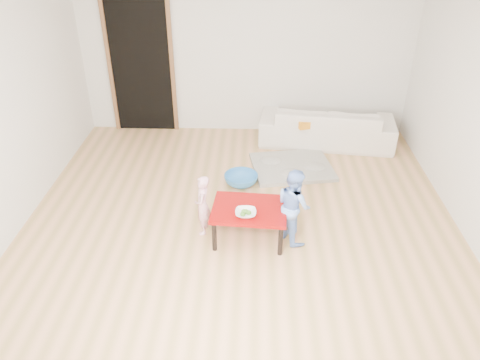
{
  "coord_description": "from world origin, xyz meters",
  "views": [
    {
      "loc": [
        0.14,
        -4.48,
        3.24
      ],
      "look_at": [
        0.0,
        -0.2,
        0.65
      ],
      "focal_mm": 35.0,
      "sensor_mm": 36.0,
      "label": 1
    }
  ],
  "objects_px": {
    "sofa": "(327,125)",
    "child_pink": "(203,205)",
    "bowl": "(246,213)",
    "basin": "(241,179)",
    "red_table": "(249,223)",
    "child_blue": "(294,205)"
  },
  "relations": [
    {
      "from": "sofa",
      "to": "child_blue",
      "type": "height_order",
      "value": "child_blue"
    },
    {
      "from": "sofa",
      "to": "red_table",
      "type": "height_order",
      "value": "sofa"
    },
    {
      "from": "bowl",
      "to": "child_pink",
      "type": "bearing_deg",
      "value": 153.58
    },
    {
      "from": "sofa",
      "to": "child_pink",
      "type": "distance_m",
      "value": 2.84
    },
    {
      "from": "bowl",
      "to": "basin",
      "type": "relative_size",
      "value": 0.5
    },
    {
      "from": "child_pink",
      "to": "basin",
      "type": "bearing_deg",
      "value": 158.64
    },
    {
      "from": "child_pink",
      "to": "sofa",
      "type": "bearing_deg",
      "value": 143.79
    },
    {
      "from": "child_pink",
      "to": "basin",
      "type": "relative_size",
      "value": 1.6
    },
    {
      "from": "bowl",
      "to": "basin",
      "type": "height_order",
      "value": "bowl"
    },
    {
      "from": "sofa",
      "to": "basin",
      "type": "relative_size",
      "value": 4.5
    },
    {
      "from": "red_table",
      "to": "child_blue",
      "type": "relative_size",
      "value": 0.93
    },
    {
      "from": "child_pink",
      "to": "child_blue",
      "type": "bearing_deg",
      "value": 84.51
    },
    {
      "from": "sofa",
      "to": "bowl",
      "type": "height_order",
      "value": "sofa"
    },
    {
      "from": "sofa",
      "to": "basin",
      "type": "bearing_deg",
      "value": 52.22
    },
    {
      "from": "sofa",
      "to": "red_table",
      "type": "relative_size",
      "value": 2.5
    },
    {
      "from": "sofa",
      "to": "basin",
      "type": "height_order",
      "value": "sofa"
    },
    {
      "from": "bowl",
      "to": "child_blue",
      "type": "height_order",
      "value": "child_blue"
    },
    {
      "from": "sofa",
      "to": "child_pink",
      "type": "bearing_deg",
      "value": 61.31
    },
    {
      "from": "bowl",
      "to": "basin",
      "type": "bearing_deg",
      "value": 94.01
    },
    {
      "from": "sofa",
      "to": "bowl",
      "type": "bearing_deg",
      "value": 72.17
    },
    {
      "from": "child_blue",
      "to": "basin",
      "type": "relative_size",
      "value": 1.94
    },
    {
      "from": "red_table",
      "to": "child_blue",
      "type": "xyz_separation_m",
      "value": [
        0.47,
        0.02,
        0.23
      ]
    }
  ]
}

